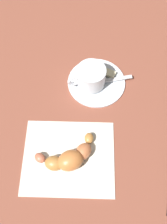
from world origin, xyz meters
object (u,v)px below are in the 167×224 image
at_px(teaspoon, 99,82).
at_px(sugar_packet, 103,71).
at_px(saucer, 96,82).
at_px(napkin, 69,157).
at_px(espresso_cup, 91,76).
at_px(croissant, 69,158).

xyz_separation_m(teaspoon, sugar_packet, (-0.03, 0.01, 0.00)).
distance_m(saucer, sugar_packet, 0.03).
bearing_deg(napkin, sugar_packet, 162.79).
bearing_deg(sugar_packet, teaspoon, 99.38).
relative_size(teaspoon, sugar_packet, 1.94).
relative_size(saucer, sugar_packet, 2.23).
bearing_deg(espresso_cup, saucer, 109.53).
relative_size(espresso_cup, croissant, 0.69).
distance_m(napkin, croissant, 0.02).
height_order(espresso_cup, croissant, espresso_cup).
distance_m(espresso_cup, teaspoon, 0.03).
bearing_deg(napkin, espresso_cup, 168.34).
height_order(espresso_cup, teaspoon, espresso_cup).
bearing_deg(saucer, napkin, -15.50).
distance_m(espresso_cup, sugar_packet, 0.05).
bearing_deg(napkin, croissant, 22.85).
relative_size(teaspoon, croissant, 0.94).
bearing_deg(saucer, espresso_cup, -70.47).
height_order(espresso_cup, napkin, espresso_cup).
bearing_deg(sugar_packet, croissant, 98.29).
relative_size(sugar_packet, napkin, 0.33).
bearing_deg(teaspoon, saucer, -119.23).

